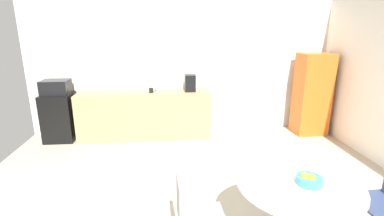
{
  "coord_description": "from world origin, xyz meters",
  "views": [
    {
      "loc": [
        -0.34,
        -2.63,
        2.07
      ],
      "look_at": [
        0.03,
        1.28,
        0.95
      ],
      "focal_mm": 26.25,
      "sensor_mm": 36.0,
      "label": 1
    }
  ],
  "objects_px": {
    "mini_fridge": "(60,117)",
    "fruit_bowl": "(309,180)",
    "chair_gray": "(191,211)",
    "mug_green": "(190,89)",
    "coffee_maker": "(190,83)",
    "mug_white": "(151,90)",
    "locker_cabinet": "(312,94)",
    "round_table": "(297,195)",
    "microwave": "(56,87)"
  },
  "relations": [
    {
      "from": "chair_gray",
      "to": "locker_cabinet",
      "type": "bearing_deg",
      "value": 48.66
    },
    {
      "from": "locker_cabinet",
      "to": "mug_green",
      "type": "bearing_deg",
      "value": 177.65
    },
    {
      "from": "microwave",
      "to": "chair_gray",
      "type": "xyz_separation_m",
      "value": [
        2.21,
        -3.17,
        -0.5
      ]
    },
    {
      "from": "chair_gray",
      "to": "fruit_bowl",
      "type": "distance_m",
      "value": 1.07
    },
    {
      "from": "fruit_bowl",
      "to": "mug_white",
      "type": "distance_m",
      "value": 3.46
    },
    {
      "from": "mug_white",
      "to": "locker_cabinet",
      "type": "bearing_deg",
      "value": -0.38
    },
    {
      "from": "mini_fridge",
      "to": "fruit_bowl",
      "type": "xyz_separation_m",
      "value": [
        3.25,
        -3.2,
        0.34
      ]
    },
    {
      "from": "round_table",
      "to": "mug_green",
      "type": "height_order",
      "value": "mug_green"
    },
    {
      "from": "mug_green",
      "to": "fruit_bowl",
      "type": "bearing_deg",
      "value": -76.56
    },
    {
      "from": "mug_white",
      "to": "mug_green",
      "type": "distance_m",
      "value": 0.74
    },
    {
      "from": "chair_gray",
      "to": "mug_white",
      "type": "bearing_deg",
      "value": 98.49
    },
    {
      "from": "mug_green",
      "to": "locker_cabinet",
      "type": "bearing_deg",
      "value": -2.35
    },
    {
      "from": "round_table",
      "to": "mug_white",
      "type": "height_order",
      "value": "mug_white"
    },
    {
      "from": "mini_fridge",
      "to": "microwave",
      "type": "xyz_separation_m",
      "value": [
        0.0,
        0.0,
        0.58
      ]
    },
    {
      "from": "locker_cabinet",
      "to": "mug_white",
      "type": "height_order",
      "value": "locker_cabinet"
    },
    {
      "from": "microwave",
      "to": "mug_white",
      "type": "bearing_deg",
      "value": -2.59
    },
    {
      "from": "microwave",
      "to": "locker_cabinet",
      "type": "relative_size",
      "value": 0.3
    },
    {
      "from": "chair_gray",
      "to": "coffee_maker",
      "type": "height_order",
      "value": "coffee_maker"
    },
    {
      "from": "microwave",
      "to": "coffee_maker",
      "type": "height_order",
      "value": "coffee_maker"
    },
    {
      "from": "chair_gray",
      "to": "fruit_bowl",
      "type": "bearing_deg",
      "value": -1.52
    },
    {
      "from": "round_table",
      "to": "fruit_bowl",
      "type": "relative_size",
      "value": 4.89
    },
    {
      "from": "mini_fridge",
      "to": "locker_cabinet",
      "type": "bearing_deg",
      "value": -1.17
    },
    {
      "from": "locker_cabinet",
      "to": "coffee_maker",
      "type": "xyz_separation_m",
      "value": [
        -2.42,
        0.1,
        0.26
      ]
    },
    {
      "from": "locker_cabinet",
      "to": "coffee_maker",
      "type": "height_order",
      "value": "locker_cabinet"
    },
    {
      "from": "locker_cabinet",
      "to": "fruit_bowl",
      "type": "height_order",
      "value": "locker_cabinet"
    },
    {
      "from": "round_table",
      "to": "fruit_bowl",
      "type": "bearing_deg",
      "value": -36.13
    },
    {
      "from": "coffee_maker",
      "to": "chair_gray",
      "type": "bearing_deg",
      "value": -94.99
    },
    {
      "from": "round_table",
      "to": "chair_gray",
      "type": "bearing_deg",
      "value": -178.64
    },
    {
      "from": "chair_gray",
      "to": "mug_green",
      "type": "bearing_deg",
      "value": 85.0
    },
    {
      "from": "chair_gray",
      "to": "mug_white",
      "type": "relative_size",
      "value": 6.43
    },
    {
      "from": "microwave",
      "to": "mug_white",
      "type": "relative_size",
      "value": 3.72
    },
    {
      "from": "mini_fridge",
      "to": "fruit_bowl",
      "type": "relative_size",
      "value": 3.96
    },
    {
      "from": "microwave",
      "to": "locker_cabinet",
      "type": "height_order",
      "value": "locker_cabinet"
    },
    {
      "from": "mini_fridge",
      "to": "chair_gray",
      "type": "xyz_separation_m",
      "value": [
        2.21,
        -3.17,
        0.07
      ]
    },
    {
      "from": "mug_green",
      "to": "coffee_maker",
      "type": "relative_size",
      "value": 0.4
    },
    {
      "from": "fruit_bowl",
      "to": "mini_fridge",
      "type": "bearing_deg",
      "value": 135.46
    },
    {
      "from": "locker_cabinet",
      "to": "mug_green",
      "type": "xyz_separation_m",
      "value": [
        -2.42,
        0.1,
        0.14
      ]
    },
    {
      "from": "round_table",
      "to": "mug_green",
      "type": "distance_m",
      "value": 3.24
    },
    {
      "from": "mini_fridge",
      "to": "mug_white",
      "type": "xyz_separation_m",
      "value": [
        1.75,
        -0.08,
        0.5
      ]
    },
    {
      "from": "fruit_bowl",
      "to": "mug_green",
      "type": "height_order",
      "value": "mug_green"
    },
    {
      "from": "mini_fridge",
      "to": "mug_white",
      "type": "distance_m",
      "value": 1.82
    },
    {
      "from": "round_table",
      "to": "coffee_maker",
      "type": "xyz_separation_m",
      "value": [
        -0.69,
        3.15,
        0.45
      ]
    },
    {
      "from": "locker_cabinet",
      "to": "chair_gray",
      "type": "bearing_deg",
      "value": -131.34
    },
    {
      "from": "locker_cabinet",
      "to": "round_table",
      "type": "distance_m",
      "value": 3.51
    },
    {
      "from": "microwave",
      "to": "coffee_maker",
      "type": "xyz_separation_m",
      "value": [
        2.48,
        0.0,
        0.03
      ]
    },
    {
      "from": "chair_gray",
      "to": "mini_fridge",
      "type": "bearing_deg",
      "value": 124.86
    },
    {
      "from": "coffee_maker",
      "to": "mini_fridge",
      "type": "bearing_deg",
      "value": 180.0
    },
    {
      "from": "mini_fridge",
      "to": "locker_cabinet",
      "type": "xyz_separation_m",
      "value": [
        4.91,
        -0.1,
        0.36
      ]
    },
    {
      "from": "fruit_bowl",
      "to": "mug_white",
      "type": "height_order",
      "value": "mug_white"
    },
    {
      "from": "round_table",
      "to": "fruit_bowl",
      "type": "height_order",
      "value": "fruit_bowl"
    }
  ]
}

